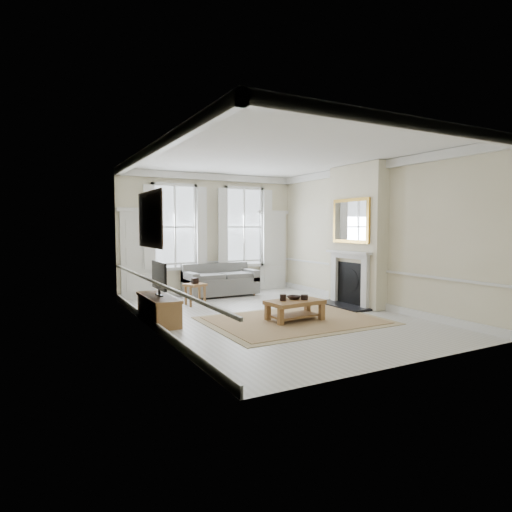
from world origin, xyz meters
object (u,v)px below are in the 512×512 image
sofa (220,282)px  tv_stand (159,309)px  side_table (195,288)px  coffee_table (295,304)px

sofa → tv_stand: (-2.41, -2.51, -0.10)m
tv_stand → side_table: bearing=48.0°
side_table → coffee_table: bearing=-65.6°
side_table → tv_stand: tv_stand is taller
tv_stand → coffee_table: bearing=-25.1°
coffee_table → tv_stand: 2.73m
side_table → coffee_table: (1.18, -2.60, -0.08)m
coffee_table → tv_stand: size_ratio=0.79×
sofa → tv_stand: sofa is taller
coffee_table → sofa: bearing=85.3°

